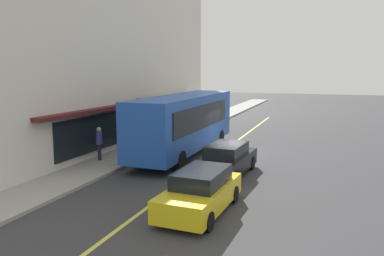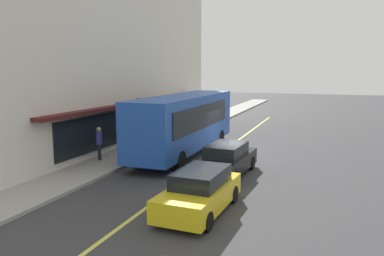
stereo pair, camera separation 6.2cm
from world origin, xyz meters
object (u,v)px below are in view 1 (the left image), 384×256
Objects in this scene: bus at (185,121)px; traffic_light at (141,113)px; car_black at (227,160)px; pedestrian_waiting at (138,131)px; pedestrian_near_storefront at (99,140)px; car_yellow at (201,192)px.

traffic_light is at bearing 120.15° from bus.
car_black is 8.33m from pedestrian_waiting.
bus is at bearing -44.56° from pedestrian_near_storefront.
traffic_light is 1.78× the size of pedestrian_near_storefront.
pedestrian_near_storefront is (-3.61, 3.55, -0.75)m from bus.
car_yellow is 2.43× the size of pedestrian_near_storefront.
pedestrian_near_storefront reaches higher than pedestrian_waiting.
pedestrian_waiting is (9.36, 7.45, 0.33)m from car_yellow.
bus reaches higher than traffic_light.
pedestrian_near_storefront reaches higher than car_black.
bus reaches higher than car_yellow.
traffic_light is 6.43m from car_black.
car_yellow is 8.92m from pedestrian_near_storefront.
bus is 6.20× the size of pedestrian_near_storefront.
traffic_light is at bearing 40.26° from car_yellow.
car_yellow is 5.02m from car_black.
pedestrian_near_storefront is at bearing 150.36° from traffic_light.
traffic_light reaches higher than pedestrian_near_storefront.
car_black is 7.09m from pedestrian_near_storefront.
bus is 2.53× the size of car_black.
traffic_light is 9.63m from car_yellow.
car_black is (-3.52, -3.52, -1.24)m from bus.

